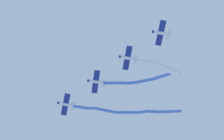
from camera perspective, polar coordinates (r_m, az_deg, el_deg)
The scene contains 7 objects.
airplane_lead at distance 87.39m, azimuth -8.21°, elevation -6.06°, with size 6.67×5.05×1.64m.
smoke_trail_lead at distance 86.71m, azimuth 2.69°, elevation -7.24°, with size 2.48×29.08×2.39m.
airplane_left_wing at distance 84.18m, azimuth -2.87°, elevation -2.09°, with size 6.63×4.98×1.64m.
smoke_trail_left_wing at distance 85.64m, azimuth 4.49°, elevation -1.89°, with size 3.31×17.93×3.48m.
airplane_right_wing at distance 82.19m, azimuth 2.79°, elevation 2.16°, with size 6.64×5.00×1.64m.
smoke_trail_right_wing at distance 84.47m, azimuth 8.44°, elevation 0.89°, with size 4.77×12.55×2.50m.
airplane_slot at distance 81.49m, azimuth 8.67°, elevation 6.53°, with size 6.64×5.00×1.64m.
Camera 1 is at (-44.33, -12.20, 2.65)m, focal length 51.43 mm.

